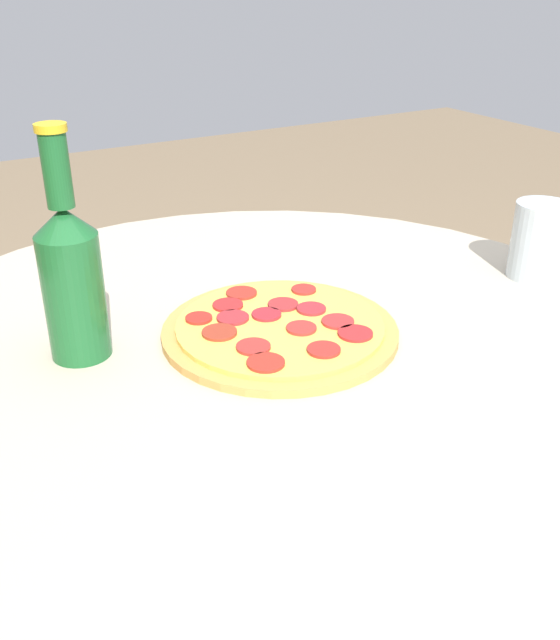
{
  "coord_description": "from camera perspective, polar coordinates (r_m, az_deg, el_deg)",
  "views": [
    {
      "loc": [
        -0.65,
        0.36,
        1.1
      ],
      "look_at": [
        0.01,
        -0.02,
        0.72
      ],
      "focal_mm": 40.0,
      "sensor_mm": 36.0,
      "label": 1
    }
  ],
  "objects": [
    {
      "name": "table",
      "position": [
        0.92,
        -0.93,
        -9.74
      ],
      "size": [
        0.99,
        0.99,
        0.7
      ],
      "color": "#B2A893",
      "rests_on": "ground_plane"
    },
    {
      "name": "pizza",
      "position": [
        0.85,
        -0.03,
        -0.71
      ],
      "size": [
        0.28,
        0.28,
        0.02
      ],
      "color": "#C68E47",
      "rests_on": "table"
    },
    {
      "name": "beer_bottle",
      "position": [
        0.81,
        -16.35,
        3.47
      ],
      "size": [
        0.07,
        0.07,
        0.26
      ],
      "color": "#195628",
      "rests_on": "table"
    },
    {
      "name": "drinking_glass",
      "position": [
        1.06,
        20.03,
        5.99
      ],
      "size": [
        0.08,
        0.08,
        0.11
      ],
      "color": "#ADBCC6",
      "rests_on": "table"
    }
  ]
}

